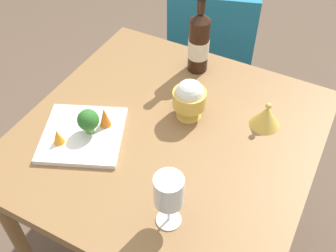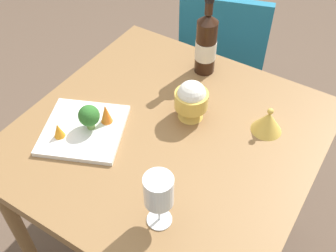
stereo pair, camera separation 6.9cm
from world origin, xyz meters
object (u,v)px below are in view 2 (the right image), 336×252
object	(u,v)px
wine_glass	(159,192)
broccoli_floret	(89,116)
carrot_garnish_left	(58,130)
wine_bottle	(206,43)
serving_plate	(84,130)
rice_bowl_lid	(268,122)
carrot_garnish_right	(106,113)
rice_bowl	(191,100)
chair_by_wall	(223,52)

from	to	relation	value
wine_glass	broccoli_floret	xyz separation A→B (m)	(0.16, 0.36, -0.06)
wine_glass	carrot_garnish_left	xyz separation A→B (m)	(0.08, 0.42, -0.09)
wine_bottle	broccoli_floret	bearing A→B (deg)	161.59
wine_bottle	serving_plate	bearing A→B (deg)	160.19
rice_bowl_lid	carrot_garnish_right	size ratio (longest dim) A/B	1.44
wine_glass	broccoli_floret	size ratio (longest dim) A/B	2.09
wine_glass	rice_bowl	world-z (taller)	wine_glass
wine_bottle	wine_glass	world-z (taller)	wine_bottle
carrot_garnish_right	rice_bowl	bearing A→B (deg)	-49.57
wine_bottle	carrot_garnish_left	size ratio (longest dim) A/B	5.98
carrot_garnish_left	carrot_garnish_right	size ratio (longest dim) A/B	0.74
rice_bowl_lid	broccoli_floret	xyz separation A→B (m)	(-0.30, 0.47, 0.03)
rice_bowl	carrot_garnish_right	size ratio (longest dim) A/B	2.05
rice_bowl	serving_plate	xyz separation A→B (m)	(-0.24, 0.26, -0.07)
wine_glass	rice_bowl_lid	size ratio (longest dim) A/B	1.79
carrot_garnish_left	carrot_garnish_right	bearing A→B (deg)	-33.18
wine_glass	broccoli_floret	world-z (taller)	wine_glass
serving_plate	carrot_garnish_right	world-z (taller)	carrot_garnish_right
rice_bowl_lid	carrot_garnish_left	bearing A→B (deg)	125.66
wine_glass	rice_bowl	bearing A→B (deg)	18.12
wine_glass	rice_bowl	distance (m)	0.41
rice_bowl	serving_plate	bearing A→B (deg)	133.73
wine_bottle	carrot_garnish_left	bearing A→B (deg)	158.68
chair_by_wall	rice_bowl	distance (m)	0.76
wine_bottle	carrot_garnish_left	distance (m)	0.60
broccoli_floret	carrot_garnish_left	bearing A→B (deg)	144.18
carrot_garnish_left	rice_bowl	bearing A→B (deg)	-43.68
rice_bowl	serving_plate	distance (m)	0.36
wine_bottle	broccoli_floret	xyz separation A→B (m)	(-0.47, 0.16, -0.05)
chair_by_wall	serving_plate	world-z (taller)	chair_by_wall
chair_by_wall	rice_bowl_lid	xyz separation A→B (m)	(-0.60, -0.43, 0.26)
serving_plate	wine_glass	bearing A→B (deg)	-110.53
wine_bottle	rice_bowl	size ratio (longest dim) A/B	2.16
rice_bowl_lid	broccoli_floret	bearing A→B (deg)	122.41
rice_bowl	serving_plate	size ratio (longest dim) A/B	0.43
wine_glass	serving_plate	size ratio (longest dim) A/B	0.55
carrot_garnish_left	serving_plate	bearing A→B (deg)	-31.61
wine_bottle	wine_glass	xyz separation A→B (m)	(-0.63, -0.21, 0.01)
rice_bowl	broccoli_floret	bearing A→B (deg)	133.92
wine_glass	rice_bowl_lid	bearing A→B (deg)	-13.68
serving_plate	carrot_garnish_right	size ratio (longest dim) A/B	4.74
rice_bowl_lid	wine_bottle	bearing A→B (deg)	62.22
rice_bowl_lid	carrot_garnish_left	world-z (taller)	rice_bowl_lid
chair_by_wall	carrot_garnish_left	bearing A→B (deg)	-113.79
wine_bottle	chair_by_wall	bearing A→B (deg)	14.82
wine_bottle	serving_plate	xyz separation A→B (m)	(-0.49, 0.18, -0.11)
chair_by_wall	serving_plate	size ratio (longest dim) A/B	2.59
serving_plate	carrot_garnish_right	distance (m)	0.09
wine_glass	carrot_garnish_right	xyz separation A→B (m)	(0.21, 0.34, -0.08)
wine_bottle	rice_bowl_lid	world-z (taller)	wine_bottle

